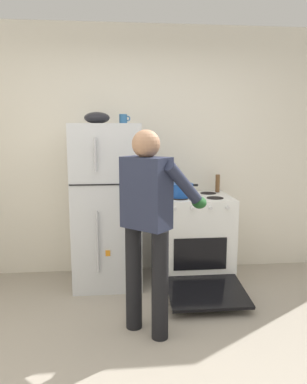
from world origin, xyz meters
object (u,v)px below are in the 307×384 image
object	(u,v)px
refrigerator	(107,205)
coffee_mug	(123,119)
person_cook	(150,214)
stove_range	(194,239)
pepper_mill	(218,183)
mixing_bowl	(97,118)
red_pot	(180,190)

from	to	relation	value
refrigerator	coffee_mug	size ratio (longest dim) A/B	14.78
coffee_mug	person_cook	bearing A→B (deg)	-80.91
stove_range	pepper_mill	world-z (taller)	pepper_mill
stove_range	person_cook	distance (m)	1.26
refrigerator	stove_range	bearing A→B (deg)	-1.10
refrigerator	mixing_bowl	size ratio (longest dim) A/B	6.55
refrigerator	mixing_bowl	distance (m)	0.89
person_cook	refrigerator	bearing A→B (deg)	109.17
person_cook	mixing_bowl	distance (m)	1.34
refrigerator	coffee_mug	world-z (taller)	coffee_mug
red_pot	pepper_mill	xyz separation A→B (m)	(0.46, 0.25, 0.03)
stove_range	mixing_bowl	xyz separation A→B (m)	(-1.00, 0.02, 1.27)
stove_range	coffee_mug	bearing A→B (deg)	174.72
person_cook	coffee_mug	bearing A→B (deg)	99.09
refrigerator	person_cook	distance (m)	1.08
mixing_bowl	person_cook	bearing A→B (deg)	-66.92
stove_range	mixing_bowl	world-z (taller)	mixing_bowl
person_cook	mixing_bowl	bearing A→B (deg)	113.08
refrigerator	coffee_mug	distance (m)	0.90
pepper_mill	mixing_bowl	distance (m)	1.49
person_cook	pepper_mill	world-z (taller)	person_cook
pepper_mill	person_cook	bearing A→B (deg)	-125.35
refrigerator	stove_range	distance (m)	0.99
refrigerator	pepper_mill	distance (m)	1.25
person_cook	pepper_mill	size ratio (longest dim) A/B	8.30
person_cook	red_pot	bearing A→B (deg)	67.36
red_pot	pepper_mill	distance (m)	0.52
refrigerator	mixing_bowl	world-z (taller)	mixing_bowl
pepper_mill	mixing_bowl	bearing A→B (deg)	-171.23
coffee_mug	pepper_mill	bearing A→B (deg)	8.25
stove_range	mixing_bowl	bearing A→B (deg)	178.97
pepper_mill	mixing_bowl	world-z (taller)	mixing_bowl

